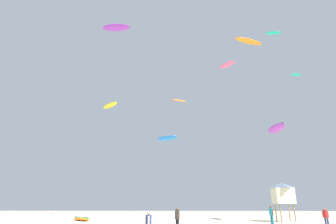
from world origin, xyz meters
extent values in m
cylinder|color=navy|center=(-0.84, 3.13, 1.06)|extent=(0.35, 0.35, 0.58)
cylinder|color=beige|center=(-0.82, 2.93, 1.04)|extent=(0.10, 0.10, 0.53)
cylinder|color=beige|center=(-0.86, 3.34, 1.04)|extent=(0.10, 0.10, 0.53)
sphere|color=beige|center=(-0.84, 3.13, 1.46)|extent=(0.21, 0.21, 0.21)
cylinder|color=#2D2D33|center=(0.86, 8.55, 1.14)|extent=(0.38, 0.38, 0.62)
cylinder|color=brown|center=(0.99, 8.36, 1.11)|extent=(0.11, 0.11, 0.57)
cylinder|color=brown|center=(0.74, 8.73, 1.11)|extent=(0.11, 0.11, 0.57)
sphere|color=brown|center=(0.86, 8.55, 1.57)|extent=(0.22, 0.22, 0.22)
cylinder|color=navy|center=(13.56, 11.69, 0.40)|extent=(0.15, 0.15, 0.79)
cylinder|color=navy|center=(13.73, 11.61, 0.40)|extent=(0.15, 0.15, 0.79)
cylinder|color=#B21E23|center=(13.65, 11.65, 1.09)|extent=(0.36, 0.36, 0.59)
cylinder|color=#936B4C|center=(13.45, 11.74, 1.06)|extent=(0.11, 0.11, 0.55)
cylinder|color=#936B4C|center=(13.84, 11.56, 1.06)|extent=(0.11, 0.11, 0.55)
sphere|color=#936B4C|center=(13.65, 11.65, 1.50)|extent=(0.21, 0.21, 0.21)
cylinder|color=teal|center=(10.23, 15.08, 0.43)|extent=(0.16, 0.16, 0.85)
cylinder|color=teal|center=(10.15, 15.26, 0.43)|extent=(0.16, 0.16, 0.85)
cylinder|color=teal|center=(10.19, 15.17, 1.17)|extent=(0.39, 0.39, 0.64)
cylinder|color=brown|center=(10.28, 14.95, 1.14)|extent=(0.11, 0.11, 0.59)
cylinder|color=brown|center=(10.10, 15.38, 1.14)|extent=(0.11, 0.11, 0.59)
sphere|color=brown|center=(10.19, 15.17, 1.61)|extent=(0.23, 0.23, 0.23)
ellipsoid|color=orange|center=(-10.25, 20.03, 0.21)|extent=(3.35, 3.42, 0.42)
cylinder|color=#19B29E|center=(-10.25, 20.03, 0.37)|extent=(2.50, 2.58, 0.16)
cylinder|color=#8C704C|center=(13.66, 19.52, 0.95)|extent=(0.14, 0.14, 1.90)
cylinder|color=#8C704C|center=(13.66, 18.02, 0.95)|extent=(0.14, 0.14, 1.90)
cylinder|color=#8C704C|center=(12.16, 19.52, 0.95)|extent=(0.14, 0.14, 1.90)
cylinder|color=#8C704C|center=(12.16, 18.02, 0.95)|extent=(0.14, 0.14, 1.90)
cube|color=beige|center=(12.91, 18.77, 2.75)|extent=(2.00, 2.00, 1.70)
pyramid|color=slate|center=(12.91, 18.77, 3.87)|extent=(2.30, 2.30, 0.55)
ellipsoid|color=#E5598C|center=(11.07, 34.04, 27.68)|extent=(3.21, 3.41, 0.84)
ellipsoid|color=blue|center=(-0.47, 26.16, 11.20)|extent=(3.53, 2.74, 0.80)
cylinder|color=white|center=(-0.47, 26.16, 11.36)|extent=(2.83, 1.85, 0.15)
ellipsoid|color=purple|center=(-6.76, 16.03, 23.58)|extent=(3.65, 1.18, 0.80)
ellipsoid|color=orange|center=(1.54, 33.20, 19.94)|extent=(3.01, 2.05, 0.57)
ellipsoid|color=orange|center=(9.96, 15.65, 20.98)|extent=(4.04, 2.60, 0.54)
ellipsoid|color=#19B29E|center=(14.17, 18.05, 23.79)|extent=(2.04, 0.67, 0.37)
ellipsoid|color=purple|center=(13.15, 18.82, 10.63)|extent=(1.48, 4.24, 0.92)
cylinder|color=#2D2D33|center=(13.15, 18.82, 10.81)|extent=(0.42, 3.84, 0.18)
ellipsoid|color=yellow|center=(-10.86, 31.81, 18.58)|extent=(3.85, 3.96, 0.57)
cylinder|color=green|center=(-10.86, 31.81, 18.77)|extent=(2.85, 2.99, 0.19)
ellipsoid|color=#19B29E|center=(21.11, 27.96, 22.35)|extent=(2.19, 1.24, 0.38)
cylinder|color=red|center=(21.11, 27.96, 22.45)|extent=(1.87, 0.68, 0.09)
camera|label=1|loc=(0.71, -13.60, 2.01)|focal=28.98mm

